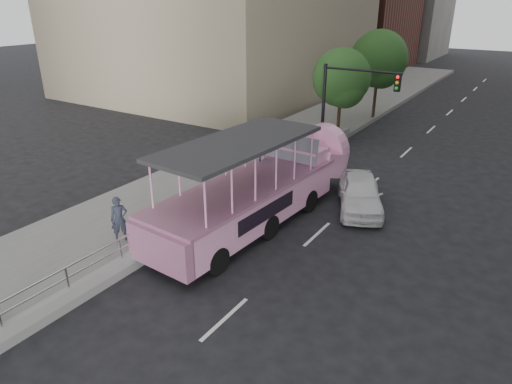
{
  "coord_description": "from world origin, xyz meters",
  "views": [
    {
      "loc": [
        7.44,
        -10.34,
        8.44
      ],
      "look_at": [
        -0.53,
        2.01,
        2.13
      ],
      "focal_mm": 32.0,
      "sensor_mm": 36.0,
      "label": 1
    }
  ],
  "objects_px": {
    "car": "(360,193)",
    "duck_boat": "(263,187)",
    "street_tree_far": "(380,61)",
    "parking_sign": "(262,166)",
    "pedestrian_near": "(119,219)",
    "traffic_signal": "(345,98)",
    "street_tree_near": "(342,80)"
  },
  "relations": [
    {
      "from": "car",
      "to": "duck_boat",
      "type": "bearing_deg",
      "value": -160.03
    },
    {
      "from": "street_tree_far",
      "to": "parking_sign",
      "type": "bearing_deg",
      "value": -88.15
    },
    {
      "from": "duck_boat",
      "to": "parking_sign",
      "type": "xyz_separation_m",
      "value": [
        -1.04,
        1.6,
        0.23
      ]
    },
    {
      "from": "car",
      "to": "pedestrian_near",
      "type": "height_order",
      "value": "pedestrian_near"
    },
    {
      "from": "car",
      "to": "traffic_signal",
      "type": "distance_m",
      "value": 6.87
    },
    {
      "from": "parking_sign",
      "to": "traffic_signal",
      "type": "relative_size",
      "value": 0.48
    },
    {
      "from": "pedestrian_near",
      "to": "parking_sign",
      "type": "relative_size",
      "value": 0.67
    },
    {
      "from": "street_tree_near",
      "to": "street_tree_far",
      "type": "height_order",
      "value": "street_tree_far"
    },
    {
      "from": "pedestrian_near",
      "to": "parking_sign",
      "type": "height_order",
      "value": "parking_sign"
    },
    {
      "from": "duck_boat",
      "to": "traffic_signal",
      "type": "height_order",
      "value": "traffic_signal"
    },
    {
      "from": "car",
      "to": "street_tree_near",
      "type": "xyz_separation_m",
      "value": [
        -4.8,
        8.84,
        3.08
      ]
    },
    {
      "from": "duck_boat",
      "to": "pedestrian_near",
      "type": "height_order",
      "value": "duck_boat"
    },
    {
      "from": "street_tree_near",
      "to": "pedestrian_near",
      "type": "bearing_deg",
      "value": -94.27
    },
    {
      "from": "street_tree_near",
      "to": "parking_sign",
      "type": "bearing_deg",
      "value": -85.95
    },
    {
      "from": "car",
      "to": "street_tree_far",
      "type": "distance_m",
      "value": 15.95
    },
    {
      "from": "pedestrian_near",
      "to": "street_tree_far",
      "type": "bearing_deg",
      "value": 30.38
    },
    {
      "from": "car",
      "to": "pedestrian_near",
      "type": "xyz_separation_m",
      "value": [
        -6.05,
        -7.84,
        0.41
      ]
    },
    {
      "from": "street_tree_near",
      "to": "car",
      "type": "bearing_deg",
      "value": -61.5
    },
    {
      "from": "car",
      "to": "pedestrian_near",
      "type": "bearing_deg",
      "value": -152.55
    },
    {
      "from": "parking_sign",
      "to": "street_tree_far",
      "type": "distance_m",
      "value": 16.5
    },
    {
      "from": "street_tree_near",
      "to": "street_tree_far",
      "type": "xyz_separation_m",
      "value": [
        0.2,
        6.0,
        0.49
      ]
    },
    {
      "from": "pedestrian_near",
      "to": "duck_boat",
      "type": "bearing_deg",
      "value": 2.02
    },
    {
      "from": "car",
      "to": "street_tree_far",
      "type": "relative_size",
      "value": 0.67
    },
    {
      "from": "duck_boat",
      "to": "pedestrian_near",
      "type": "bearing_deg",
      "value": -122.01
    },
    {
      "from": "traffic_signal",
      "to": "parking_sign",
      "type": "bearing_deg",
      "value": -97.27
    },
    {
      "from": "street_tree_near",
      "to": "street_tree_far",
      "type": "bearing_deg",
      "value": 88.09
    },
    {
      "from": "pedestrian_near",
      "to": "street_tree_near",
      "type": "bearing_deg",
      "value": 29.75
    },
    {
      "from": "pedestrian_near",
      "to": "parking_sign",
      "type": "distance_m",
      "value": 6.74
    },
    {
      "from": "traffic_signal",
      "to": "street_tree_near",
      "type": "relative_size",
      "value": 0.91
    },
    {
      "from": "traffic_signal",
      "to": "pedestrian_near",
      "type": "bearing_deg",
      "value": -102.11
    },
    {
      "from": "pedestrian_near",
      "to": "street_tree_far",
      "type": "height_order",
      "value": "street_tree_far"
    },
    {
      "from": "duck_boat",
      "to": "pedestrian_near",
      "type": "xyz_separation_m",
      "value": [
        -3.02,
        -4.82,
        -0.22
      ]
    }
  ]
}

